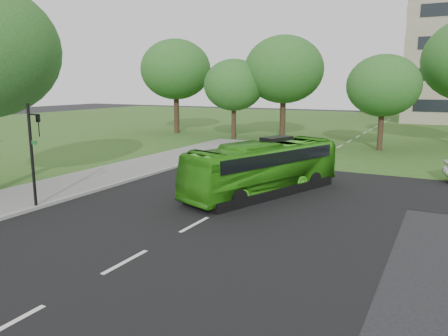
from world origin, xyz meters
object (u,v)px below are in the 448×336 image
tree_park_a (234,85)px  traffic_light (34,148)px  tree_park_b (284,70)px  bus (264,168)px  tree_park_f (176,70)px  tree_park_c (383,86)px

tree_park_a → traffic_light: tree_park_a is taller
tree_park_b → bus: size_ratio=1.07×
tree_park_a → traffic_light: bearing=-82.6°
tree_park_b → bus: bearing=-72.3°
tree_park_a → tree_park_f: 8.31m
tree_park_f → bus: (18.76, -20.61, -5.53)m
tree_park_b → traffic_light: size_ratio=2.18×
tree_park_b → traffic_light: tree_park_b is taller
bus → traffic_light: bearing=-117.2°
tree_park_f → bus: tree_park_f is taller
tree_park_a → bus: 21.92m
tree_park_a → tree_park_b: bearing=26.1°
tree_park_f → bus: 28.41m
tree_park_b → bus: (6.61, -20.72, -5.34)m
tree_park_c → tree_park_f: tree_park_f is taller
tree_park_c → bus: 18.12m
tree_park_c → tree_park_b: bearing=161.0°
tree_park_a → tree_park_c: size_ratio=1.01×
traffic_light → tree_park_a: bearing=75.0°
tree_park_a → tree_park_b: size_ratio=0.78×
tree_park_b → tree_park_c: bearing=-19.0°
tree_park_b → tree_park_f: tree_park_f is taller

